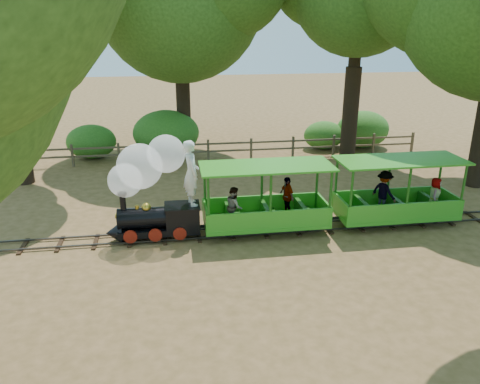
{
  "coord_description": "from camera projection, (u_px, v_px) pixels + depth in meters",
  "views": [
    {
      "loc": [
        -2.69,
        -12.77,
        6.05
      ],
      "look_at": [
        -0.67,
        0.5,
        1.15
      ],
      "focal_mm": 35.0,
      "sensor_mm": 36.0,
      "label": 1
    }
  ],
  "objects": [
    {
      "name": "shrub_mid_e",
      "position": [
        324.0,
        135.0,
        23.41
      ],
      "size": [
        2.03,
        1.56,
        1.4
      ],
      "primitive_type": "ellipsoid",
      "color": "#2D6B1E",
      "rests_on": "ground"
    },
    {
      "name": "carriage_rear",
      "position": [
        397.0,
        198.0,
        14.63
      ],
      "size": [
        3.88,
        1.59,
        2.02
      ],
      "color": "green",
      "rests_on": "track"
    },
    {
      "name": "locomotive",
      "position": [
        151.0,
        181.0,
        13.3
      ],
      "size": [
        2.83,
        1.29,
        3.15
      ],
      "color": "black",
      "rests_on": "ground"
    },
    {
      "name": "fence",
      "position": [
        230.0,
        148.0,
        21.55
      ],
      "size": [
        18.1,
        0.1,
        1.0
      ],
      "color": "brown",
      "rests_on": "ground"
    },
    {
      "name": "shrub_east",
      "position": [
        363.0,
        129.0,
        23.62
      ],
      "size": [
        2.69,
        2.07,
        1.86
      ],
      "primitive_type": "ellipsoid",
      "color": "#2D6B1E",
      "rests_on": "ground"
    },
    {
      "name": "ground",
      "position": [
        264.0,
        232.0,
        14.31
      ],
      "size": [
        90.0,
        90.0,
        0.0
      ],
      "primitive_type": "plane",
      "color": "#9B6D43",
      "rests_on": "ground"
    },
    {
      "name": "shrub_west",
      "position": [
        91.0,
        142.0,
        21.78
      ],
      "size": [
        2.29,
        1.76,
        1.58
      ],
      "primitive_type": "ellipsoid",
      "color": "#2D6B1E",
      "rests_on": "ground"
    },
    {
      "name": "carriage_front",
      "position": [
        264.0,
        207.0,
        14.03
      ],
      "size": [
        3.88,
        1.59,
        2.02
      ],
      "color": "green",
      "rests_on": "track"
    },
    {
      "name": "shrub_mid_w",
      "position": [
        166.0,
        133.0,
        22.17
      ],
      "size": [
        3.13,
        2.41,
        2.17
      ],
      "primitive_type": "ellipsoid",
      "color": "#2D6B1E",
      "rests_on": "ground"
    },
    {
      "name": "track",
      "position": [
        264.0,
        230.0,
        14.29
      ],
      "size": [
        22.0,
        1.0,
        0.1
      ],
      "color": "#3F3D3A",
      "rests_on": "ground"
    }
  ]
}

